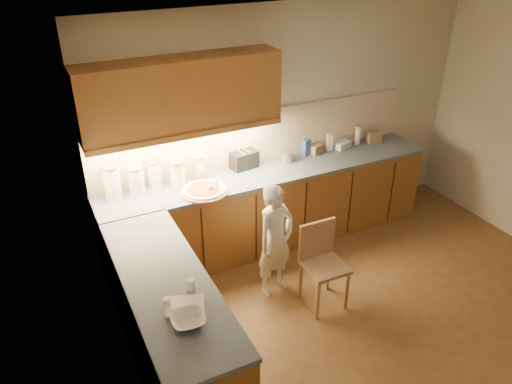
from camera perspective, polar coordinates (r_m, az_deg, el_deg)
room at (r=4.04m, az=18.01°, el=3.44°), size 4.54×4.50×2.62m
l_counter at (r=5.07m, az=-1.49°, el=-5.41°), size 3.77×2.62×0.92m
backsplash at (r=5.51m, az=0.39°, el=6.40°), size 3.75×0.02×0.58m
upper_cabinets at (r=4.83m, az=-8.49°, el=10.89°), size 1.95×0.36×0.73m
pizza_on_board at (r=4.97m, az=-5.92°, el=0.20°), size 0.48×0.48×0.19m
child at (r=4.82m, az=2.23°, el=-5.58°), size 0.49×0.40×1.18m
wooden_chair at (r=4.79m, az=7.50°, el=-7.58°), size 0.38×0.38×0.84m
mixing_bowl at (r=3.48m, az=-7.75°, el=-14.30°), size 0.25×0.25×0.06m
canister_a at (r=4.97m, az=-16.13°, el=1.13°), size 0.17×0.17×0.35m
canister_b at (r=5.02m, az=-13.54°, el=1.36°), size 0.16×0.16×0.29m
canister_c at (r=5.12m, az=-11.50°, el=2.10°), size 0.15×0.15×0.28m
canister_d at (r=5.10m, az=-8.99°, el=2.21°), size 0.16×0.16×0.27m
oil_jug at (r=5.19m, az=-6.49°, el=2.92°), size 0.11×0.08×0.31m
toaster at (r=5.41m, az=-1.35°, el=3.69°), size 0.31×0.21×0.19m
steel_pot at (r=5.59m, az=3.51°, el=4.09°), size 0.16×0.16×0.12m
blue_box at (r=5.75m, az=5.74°, el=5.10°), size 0.11×0.09×0.19m
card_box_a at (r=5.82m, az=6.84°, el=4.91°), size 0.18×0.16×0.11m
white_bottle at (r=5.90m, az=8.40°, el=5.63°), size 0.08×0.08×0.19m
flat_pack at (r=6.01m, az=9.72°, el=5.35°), size 0.23×0.19×0.08m
tall_jar at (r=6.12m, az=11.58°, el=6.44°), size 0.08×0.08×0.24m
card_box_b at (r=6.25m, az=13.28°, el=6.19°), size 0.19×0.16×0.13m
dough_cloth at (r=3.61m, az=-8.14°, el=-12.75°), size 0.33×0.29×0.02m
spice_jar_a at (r=3.62m, az=-10.14°, el=-12.34°), size 0.07×0.07×0.07m
spice_jar_b at (r=3.74m, az=-7.48°, el=-10.43°), size 0.07×0.07×0.08m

